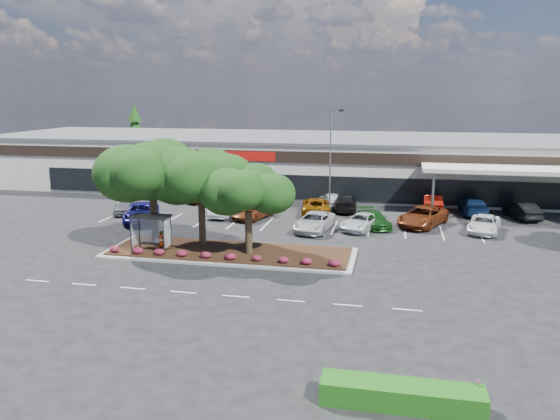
% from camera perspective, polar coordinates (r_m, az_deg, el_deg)
% --- Properties ---
extents(ground, '(160.00, 160.00, 0.00)m').
position_cam_1_polar(ground, '(35.54, -4.05, -6.61)').
color(ground, black).
rests_on(ground, ground).
extents(retail_store, '(80.40, 25.20, 6.25)m').
position_cam_1_polar(retail_store, '(67.39, 3.91, 5.08)').
color(retail_store, beige).
rests_on(retail_store, ground).
extents(landscape_island, '(18.00, 6.00, 0.26)m').
position_cam_1_polar(landscape_island, '(39.70, -5.25, -4.42)').
color(landscape_island, '#999994').
rests_on(landscape_island, ground).
extents(lane_markings, '(33.12, 20.06, 0.01)m').
position_cam_1_polar(lane_markings, '(45.25, -0.60, -2.45)').
color(lane_markings, silver).
rests_on(lane_markings, ground).
extents(shrub_row, '(17.00, 0.80, 0.50)m').
position_cam_1_polar(shrub_row, '(37.68, -6.20, -4.75)').
color(shrub_row, maroon).
rests_on(shrub_row, landscape_island).
extents(bus_shelter, '(2.75, 1.55, 2.59)m').
position_cam_1_polar(bus_shelter, '(40.15, -13.28, -1.29)').
color(bus_shelter, black).
rests_on(bus_shelter, landscape_island).
extents(island_tree_west, '(7.20, 7.20, 7.89)m').
position_cam_1_polar(island_tree_west, '(41.35, -13.13, 1.79)').
color(island_tree_west, '#0C330D').
rests_on(island_tree_west, landscape_island).
extents(island_tree_mid, '(6.60, 6.60, 7.32)m').
position_cam_1_polar(island_tree_mid, '(40.70, -8.22, 1.41)').
color(island_tree_mid, '#0C330D').
rests_on(island_tree_mid, landscape_island).
extents(island_tree_east, '(5.80, 5.80, 6.50)m').
position_cam_1_polar(island_tree_east, '(38.18, -3.33, 0.19)').
color(island_tree_east, '#0C330D').
rests_on(island_tree_east, landscape_island).
extents(hedge_south_east, '(6.00, 1.30, 0.90)m').
position_cam_1_polar(hedge_south_east, '(21.79, 12.58, -18.37)').
color(hedge_south_east, '#134B0E').
rests_on(hedge_south_east, ground).
extents(conifer_north_west, '(4.40, 4.40, 10.00)m').
position_cam_1_polar(conifer_north_west, '(87.90, -14.86, 7.56)').
color(conifer_north_west, '#0C330D').
rests_on(conifer_north_west, ground).
extents(person_waiting, '(0.64, 0.45, 1.65)m').
position_cam_1_polar(person_waiting, '(39.55, -12.27, -3.27)').
color(person_waiting, '#594C47').
rests_on(person_waiting, landscape_island).
extents(light_pole, '(1.43, 0.50, 10.02)m').
position_cam_1_polar(light_pole, '(52.76, 5.37, 4.51)').
color(light_pole, '#999994').
rests_on(light_pole, ground).
extents(survey_stake, '(0.08, 0.14, 1.11)m').
position_cam_1_polar(survey_stake, '(22.34, 19.84, -17.26)').
color(survey_stake, tan).
rests_on(survey_stake, ground).
extents(car_0, '(3.20, 4.67, 1.48)m').
position_cam_1_polar(car_0, '(54.68, -15.96, 0.42)').
color(car_0, slate).
rests_on(car_0, ground).
extents(car_1, '(4.53, 6.50, 1.65)m').
position_cam_1_polar(car_1, '(50.77, -14.30, -0.27)').
color(car_1, navy).
rests_on(car_1, ground).
extents(car_2, '(2.35, 5.32, 1.70)m').
position_cam_1_polar(car_2, '(51.76, -5.70, 0.31)').
color(car_2, '#A3A9AE').
rests_on(car_2, ground).
extents(car_3, '(3.64, 5.42, 1.38)m').
position_cam_1_polar(car_3, '(50.47, -2.87, -0.13)').
color(car_3, maroon).
rests_on(car_3, ground).
extents(car_4, '(3.32, 5.87, 1.55)m').
position_cam_1_polar(car_4, '(46.04, 3.63, -1.24)').
color(car_4, silver).
rests_on(car_4, ground).
extents(car_5, '(3.67, 5.09, 1.37)m').
position_cam_1_polar(car_5, '(47.94, 9.75, -0.96)').
color(car_5, '#134212').
rests_on(car_5, ground).
extents(car_6, '(4.00, 5.44, 1.37)m').
position_cam_1_polar(car_6, '(46.85, 8.55, -1.22)').
color(car_6, silver).
rests_on(car_6, ground).
extents(car_7, '(5.10, 6.69, 1.69)m').
position_cam_1_polar(car_7, '(49.19, 14.69, -0.66)').
color(car_7, maroon).
rests_on(car_7, ground).
extents(car_8, '(3.46, 5.46, 1.40)m').
position_cam_1_polar(car_8, '(48.52, 20.53, -1.39)').
color(car_8, white).
rests_on(car_8, ground).
extents(car_9, '(3.85, 5.39, 1.70)m').
position_cam_1_polar(car_9, '(58.80, -7.82, 1.69)').
color(car_9, '#793D04').
rests_on(car_9, ground).
extents(car_10, '(4.75, 6.64, 1.68)m').
position_cam_1_polar(car_10, '(55.65, -5.41, 1.14)').
color(car_10, '#7D3405').
rests_on(car_10, ground).
extents(car_11, '(3.44, 4.95, 1.33)m').
position_cam_1_polar(car_11, '(56.31, -1.31, 1.14)').
color(car_11, slate).
rests_on(car_11, ground).
extents(car_12, '(3.33, 4.77, 1.51)m').
position_cam_1_polar(car_12, '(55.72, 5.36, 1.07)').
color(car_12, silver).
rests_on(car_12, ground).
extents(car_13, '(3.45, 6.10, 1.61)m').
position_cam_1_polar(car_13, '(52.32, 3.78, 0.42)').
color(car_13, '#743D04').
rests_on(car_13, ground).
extents(car_14, '(2.69, 5.74, 1.62)m').
position_cam_1_polar(car_14, '(54.23, 6.82, 0.79)').
color(car_14, black).
rests_on(car_14, ground).
extents(car_15, '(1.77, 5.00, 1.65)m').
position_cam_1_polar(car_15, '(55.66, 15.64, 0.73)').
color(car_15, maroon).
rests_on(car_15, ground).
extents(car_16, '(2.43, 5.73, 1.65)m').
position_cam_1_polar(car_16, '(55.43, 19.53, 0.43)').
color(car_16, navy).
rests_on(car_16, ground).
extents(car_17, '(2.83, 5.04, 1.57)m').
position_cam_1_polar(car_17, '(54.99, 23.95, -0.05)').
color(car_17, black).
rests_on(car_17, ground).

